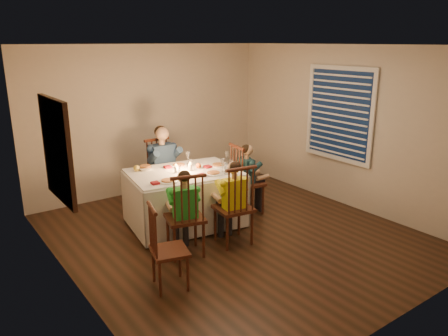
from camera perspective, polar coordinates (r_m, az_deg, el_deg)
ground at (r=6.27m, az=1.34°, el=-8.70°), size 5.00×5.00×0.00m
wall_left at (r=4.86m, az=-20.14°, el=-0.86°), size 0.02×5.00×2.60m
wall_right at (r=7.40m, az=15.45°, el=5.20°), size 0.02×5.00×2.60m
wall_back at (r=7.93m, az=-9.68°, el=6.27°), size 4.50×0.02×2.60m
ceiling at (r=5.69m, az=1.52°, el=15.78°), size 5.00×5.00×0.00m
dining_table at (r=6.42m, az=-5.21°, el=-2.49°), size 1.74×1.37×0.80m
chair_adult at (r=7.37m, az=-7.72°, el=-4.94°), size 0.46×0.44×1.12m
chair_near_left at (r=5.78m, az=-4.99°, el=-11.09°), size 0.56×0.55×1.12m
chair_near_right at (r=6.05m, az=1.21°, el=-9.67°), size 0.52×0.50×1.12m
chair_end at (r=7.06m, az=3.03°, el=-5.78°), size 0.50×0.52×1.12m
chair_extra at (r=5.12m, az=-6.94°, el=-15.05°), size 0.48×0.49×0.98m
adult at (r=7.37m, az=-7.72°, el=-4.94°), size 0.51×0.47×1.35m
child_green at (r=5.78m, az=-4.99°, el=-11.09°), size 0.47×0.45×1.13m
child_yellow at (r=6.05m, az=1.21°, el=-9.67°), size 0.45×0.43×1.16m
child_teal at (r=7.06m, az=3.03°, el=-5.78°), size 0.40×0.43×1.12m
setting_adult at (r=6.62m, az=-5.91°, el=0.30°), size 0.30×0.30×0.02m
setting_green at (r=5.90m, az=-7.32°, el=-1.75°), size 0.30×0.30×0.02m
setting_yellow at (r=6.20m, az=-1.39°, el=-0.73°), size 0.30×0.30×0.02m
setting_teal at (r=6.60m, az=-0.74°, el=0.33°), size 0.30×0.30×0.02m
candle_left at (r=6.30m, az=-6.26°, el=-0.17°), size 0.06×0.06×0.10m
candle_right at (r=6.38m, az=-4.43°, el=0.08°), size 0.06×0.06×0.10m
squash at (r=6.46m, az=-11.37°, el=-0.03°), size 0.09×0.09×0.09m
orange_fruit at (r=6.48m, az=-3.36°, el=0.29°), size 0.08×0.08×0.08m
serving_bowl at (r=6.50m, az=-10.23°, el=-0.04°), size 0.27×0.27×0.05m
wall_mirror at (r=5.10m, az=-20.97°, el=2.16°), size 0.06×0.95×1.15m
window_blinds at (r=7.40m, az=14.75°, el=6.82°), size 0.07×1.34×1.54m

